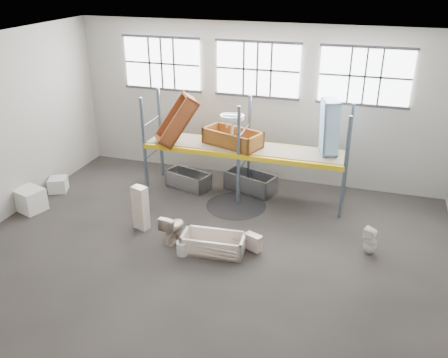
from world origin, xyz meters
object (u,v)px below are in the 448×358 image
at_px(bathtub_beige, 213,243).
at_px(blue_tub_upright, 329,127).
at_px(toilet_beige, 173,227).
at_px(bucket, 182,248).
at_px(steel_tub_left, 188,180).
at_px(steel_tub_right, 250,182).
at_px(carton_near, 30,200).
at_px(rust_tub_flat, 233,138).
at_px(cistern_tall, 141,208).
at_px(toilet_white, 370,241).

relative_size(bathtub_beige, blue_tub_upright, 1.01).
xyz_separation_m(toilet_beige, bucket, (0.48, -0.55, -0.22)).
bearing_deg(bathtub_beige, steel_tub_left, 116.18).
height_order(toilet_beige, steel_tub_right, toilet_beige).
xyz_separation_m(steel_tub_right, carton_near, (-5.80, -3.18, 0.04)).
xyz_separation_m(toilet_beige, rust_tub_flat, (0.67, 3.14, 1.43)).
xyz_separation_m(cistern_tall, steel_tub_left, (0.27, 2.78, -0.36)).
distance_m(cistern_tall, carton_near, 3.58).
xyz_separation_m(steel_tub_left, steel_tub_right, (1.96, 0.37, 0.03)).
xyz_separation_m(blue_tub_upright, carton_near, (-8.08, -3.00, -2.07)).
xyz_separation_m(toilet_white, steel_tub_left, (-5.69, 2.22, -0.10)).
bearing_deg(blue_tub_upright, rust_tub_flat, -176.87).
relative_size(cistern_tall, bucket, 3.62).
distance_m(bathtub_beige, steel_tub_right, 3.65).
height_order(toilet_beige, carton_near, toilet_beige).
bearing_deg(cistern_tall, toilet_beige, 0.60).
xyz_separation_m(steel_tub_right, rust_tub_flat, (-0.50, -0.33, 1.53)).
distance_m(bathtub_beige, toilet_white, 3.88).
height_order(steel_tub_left, rust_tub_flat, rust_tub_flat).
relative_size(bathtub_beige, toilet_beige, 2.02).
relative_size(steel_tub_right, bucket, 4.63).
bearing_deg(bathtub_beige, toilet_white, 11.10).
bearing_deg(toilet_beige, toilet_white, -159.43).
height_order(toilet_beige, blue_tub_upright, blue_tub_upright).
xyz_separation_m(toilet_beige, cistern_tall, (-1.06, 0.32, 0.23)).
bearing_deg(blue_tub_upright, bathtub_beige, -123.43).
distance_m(rust_tub_flat, blue_tub_upright, 2.85).
xyz_separation_m(bathtub_beige, bucket, (-0.69, -0.37, -0.06)).
distance_m(cistern_tall, blue_tub_upright, 5.69).
relative_size(cistern_tall, rust_tub_flat, 0.71).
bearing_deg(rust_tub_flat, cistern_tall, -121.47).
bearing_deg(bucket, carton_near, 170.63).
distance_m(bathtub_beige, rust_tub_flat, 3.71).
relative_size(blue_tub_upright, bucket, 4.52).
relative_size(rust_tub_flat, blue_tub_upright, 1.13).
height_order(steel_tub_right, blue_tub_upright, blue_tub_upright).
xyz_separation_m(toilet_white, steel_tub_right, (-3.73, 2.60, -0.07)).
relative_size(bathtub_beige, cistern_tall, 1.27).
distance_m(bucket, carton_near, 5.17).
bearing_deg(blue_tub_upright, toilet_white, -59.21).
height_order(cistern_tall, blue_tub_upright, blue_tub_upright).
bearing_deg(steel_tub_left, blue_tub_upright, 2.66).
bearing_deg(steel_tub_left, toilet_beige, -75.66).
distance_m(steel_tub_right, carton_near, 6.61).
distance_m(bathtub_beige, bucket, 0.78).
relative_size(cistern_tall, carton_near, 1.61).
bearing_deg(steel_tub_left, bathtub_beige, -59.17).
bearing_deg(steel_tub_right, rust_tub_flat, -146.84).
bearing_deg(blue_tub_upright, bucket, -127.78).
distance_m(cistern_tall, rust_tub_flat, 3.52).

